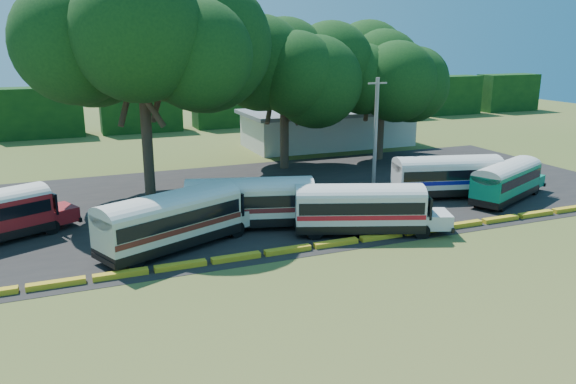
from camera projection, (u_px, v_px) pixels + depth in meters
name	position (u px, v px, depth m)	size (l,w,h in m)	color
ground	(269.00, 263.00, 29.86)	(160.00, 160.00, 0.00)	#38541C
asphalt_strip	(225.00, 202.00, 40.96)	(64.00, 24.00, 0.02)	black
curb	(262.00, 254.00, 30.72)	(53.70, 0.45, 0.30)	gold
terminal_building	(328.00, 127.00, 62.67)	(19.00, 9.00, 4.00)	beige
treeline_backdrop	(141.00, 108.00, 72.05)	(130.00, 4.00, 6.00)	black
bus_cream_west	(173.00, 217.00, 31.38)	(10.30, 6.36, 3.34)	black
bus_cream_east	(253.00, 200.00, 35.11)	(10.01, 4.90, 3.20)	black
bus_white_red	(362.00, 206.00, 33.91)	(9.68, 5.44, 3.11)	black
bus_white_blue	(449.00, 174.00, 41.91)	(9.93, 4.62, 3.17)	black
bus_teal	(508.00, 179.00, 40.92)	(8.99, 5.69, 2.93)	black
tree_west	(140.00, 33.00, 39.77)	(13.31, 13.31, 16.89)	#38251C
tree_center	(284.00, 64.00, 49.56)	(11.08, 11.08, 13.49)	#38251C
tree_east	(382.00, 69.00, 53.71)	(10.29, 10.29, 12.55)	#38251C
utility_pole	(376.00, 133.00, 43.82)	(1.60, 0.30, 8.72)	gray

